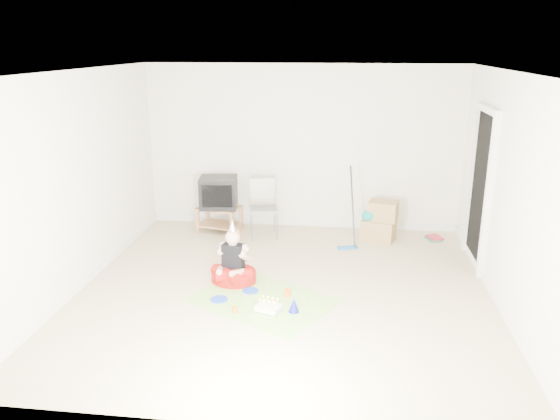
# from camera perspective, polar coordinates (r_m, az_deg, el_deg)

# --- Properties ---
(ground) EXTENTS (5.00, 5.00, 0.00)m
(ground) POSITION_cam_1_polar(r_m,az_deg,el_deg) (6.74, 0.43, -8.37)
(ground) COLOR #C9B890
(ground) RESTS_ON ground
(doorway_recess) EXTENTS (0.02, 0.90, 2.05)m
(doorway_recess) POSITION_cam_1_polar(r_m,az_deg,el_deg) (7.69, 20.23, 1.94)
(doorway_recess) COLOR black
(doorway_recess) RESTS_ON ground
(tv_stand) EXTENTS (0.73, 0.55, 0.41)m
(tv_stand) POSITION_cam_1_polar(r_m,az_deg,el_deg) (8.71, -6.35, -0.73)
(tv_stand) COLOR #9C6D46
(tv_stand) RESTS_ON ground
(crt_tv) EXTENTS (0.62, 0.54, 0.49)m
(crt_tv) POSITION_cam_1_polar(r_m,az_deg,el_deg) (8.60, -6.44, 1.85)
(crt_tv) COLOR black
(crt_tv) RESTS_ON tv_stand
(folding_chair) EXTENTS (0.50, 0.48, 0.92)m
(folding_chair) POSITION_cam_1_polar(r_m,az_deg,el_deg) (8.38, -1.74, 0.09)
(folding_chair) COLOR gray
(folding_chair) RESTS_ON ground
(cardboard_boxes) EXTENTS (0.58, 0.49, 0.61)m
(cardboard_boxes) POSITION_cam_1_polar(r_m,az_deg,el_deg) (8.44, 10.38, -1.18)
(cardboard_boxes) COLOR #A88351
(cardboard_boxes) RESTS_ON ground
(floor_mop) EXTENTS (0.31, 0.38, 1.17)m
(floor_mop) POSITION_cam_1_polar(r_m,az_deg,el_deg) (8.00, 7.14, -2.29)
(floor_mop) COLOR blue
(floor_mop) RESTS_ON ground
(book_pile) EXTENTS (0.26, 0.29, 0.05)m
(book_pile) POSITION_cam_1_polar(r_m,az_deg,el_deg) (8.71, 15.83, -2.83)
(book_pile) COLOR #267350
(book_pile) RESTS_ON ground
(seated_woman) EXTENTS (0.67, 0.67, 0.82)m
(seated_woman) POSITION_cam_1_polar(r_m,az_deg,el_deg) (6.92, -4.88, -6.09)
(seated_woman) COLOR #A7150F
(seated_woman) RESTS_ON ground
(party_mat) EXTENTS (1.90, 1.74, 0.01)m
(party_mat) POSITION_cam_1_polar(r_m,az_deg,el_deg) (6.49, -1.86, -9.40)
(party_mat) COLOR #E22F8C
(party_mat) RESTS_ON ground
(birthday_cake) EXTENTS (0.31, 0.28, 0.13)m
(birthday_cake) POSITION_cam_1_polar(r_m,az_deg,el_deg) (6.23, -1.20, -10.24)
(birthday_cake) COLOR white
(birthday_cake) RESTS_ON party_mat
(blue_plate_near) EXTENTS (0.27, 0.27, 0.01)m
(blue_plate_near) POSITION_cam_1_polar(r_m,az_deg,el_deg) (6.71, -3.10, -8.42)
(blue_plate_near) COLOR blue
(blue_plate_near) RESTS_ON party_mat
(blue_plate_far) EXTENTS (0.26, 0.26, 0.01)m
(blue_plate_far) POSITION_cam_1_polar(r_m,az_deg,el_deg) (6.53, -6.39, -9.26)
(blue_plate_far) COLOR blue
(blue_plate_far) RESTS_ON party_mat
(orange_cup_near) EXTENTS (0.10, 0.10, 0.08)m
(orange_cup_near) POSITION_cam_1_polar(r_m,az_deg,el_deg) (6.56, 0.79, -8.66)
(orange_cup_near) COLOR orange
(orange_cup_near) RESTS_ON party_mat
(orange_cup_far) EXTENTS (0.08, 0.08, 0.07)m
(orange_cup_far) POSITION_cam_1_polar(r_m,az_deg,el_deg) (6.21, -4.74, -10.35)
(orange_cup_far) COLOR orange
(orange_cup_far) RESTS_ON party_mat
(blue_party_hat) EXTENTS (0.14, 0.14, 0.17)m
(blue_party_hat) POSITION_cam_1_polar(r_m,az_deg,el_deg) (6.18, 1.45, -9.89)
(blue_party_hat) COLOR #1A20B7
(blue_party_hat) RESTS_ON party_mat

